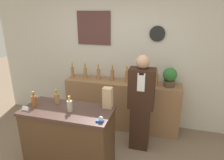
% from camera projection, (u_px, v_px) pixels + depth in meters
% --- Properties ---
extents(back_wall, '(5.20, 0.09, 2.70)m').
position_uv_depth(back_wall, '(118.00, 56.00, 3.85)').
color(back_wall, beige).
rests_on(back_wall, ground_plane).
extents(back_shelf, '(2.15, 0.41, 0.93)m').
position_uv_depth(back_shelf, '(122.00, 104.00, 3.86)').
color(back_shelf, '#8E6642').
rests_on(back_shelf, ground_plane).
extents(display_counter, '(1.23, 0.57, 0.92)m').
position_uv_depth(display_counter, '(69.00, 139.00, 2.82)').
color(display_counter, '#4C331E').
rests_on(display_counter, ground_plane).
extents(shopkeeper, '(0.40, 0.25, 1.57)m').
position_uv_depth(shopkeeper, '(141.00, 104.00, 3.15)').
color(shopkeeper, '#331E14').
rests_on(shopkeeper, ground_plane).
extents(potted_plant, '(0.24, 0.24, 0.33)m').
position_uv_depth(potted_plant, '(170.00, 77.00, 3.44)').
color(potted_plant, '#4C3D2D').
rests_on(potted_plant, back_shelf).
extents(paper_bag, '(0.12, 0.11, 0.29)m').
position_uv_depth(paper_bag, '(108.00, 98.00, 2.69)').
color(paper_bag, tan).
rests_on(paper_bag, display_counter).
extents(tape_dispenser, '(0.09, 0.06, 0.07)m').
position_uv_depth(tape_dispenser, '(100.00, 120.00, 2.37)').
color(tape_dispenser, '#1E4799').
rests_on(tape_dispenser, display_counter).
extents(price_card_left, '(0.09, 0.02, 0.06)m').
position_uv_depth(price_card_left, '(25.00, 108.00, 2.64)').
color(price_card_left, white).
rests_on(price_card_left, display_counter).
extents(counter_bottle_0, '(0.07, 0.07, 0.22)m').
position_uv_depth(counter_bottle_0, '(34.00, 101.00, 2.75)').
color(counter_bottle_0, brown).
rests_on(counter_bottle_0, display_counter).
extents(counter_bottle_1, '(0.07, 0.07, 0.22)m').
position_uv_depth(counter_bottle_1, '(57.00, 98.00, 2.83)').
color(counter_bottle_1, olive).
rests_on(counter_bottle_1, display_counter).
extents(counter_bottle_2, '(0.07, 0.07, 0.22)m').
position_uv_depth(counter_bottle_2, '(70.00, 106.00, 2.61)').
color(counter_bottle_2, tan).
rests_on(counter_bottle_2, display_counter).
extents(shelf_bottle_0, '(0.07, 0.07, 0.31)m').
position_uv_depth(shelf_bottle_0, '(73.00, 72.00, 3.92)').
color(shelf_bottle_0, '#A46F3A').
rests_on(shelf_bottle_0, back_shelf).
extents(shelf_bottle_1, '(0.07, 0.07, 0.31)m').
position_uv_depth(shelf_bottle_1, '(85.00, 73.00, 3.85)').
color(shelf_bottle_1, olive).
rests_on(shelf_bottle_1, back_shelf).
extents(shelf_bottle_2, '(0.07, 0.07, 0.31)m').
position_uv_depth(shelf_bottle_2, '(98.00, 74.00, 3.78)').
color(shelf_bottle_2, '#A4703F').
rests_on(shelf_bottle_2, back_shelf).
extents(shelf_bottle_3, '(0.07, 0.07, 0.31)m').
position_uv_depth(shelf_bottle_3, '(112.00, 75.00, 3.73)').
color(shelf_bottle_3, '#9B653F').
rests_on(shelf_bottle_3, back_shelf).
extents(shelf_bottle_4, '(0.07, 0.07, 0.31)m').
position_uv_depth(shelf_bottle_4, '(127.00, 76.00, 3.67)').
color(shelf_bottle_4, '#A06D3B').
rests_on(shelf_bottle_4, back_shelf).
extents(shelf_bottle_5, '(0.07, 0.07, 0.31)m').
position_uv_depth(shelf_bottle_5, '(141.00, 78.00, 3.58)').
color(shelf_bottle_5, '#A0713E').
rests_on(shelf_bottle_5, back_shelf).
extents(shelf_bottle_6, '(0.07, 0.07, 0.31)m').
position_uv_depth(shelf_bottle_6, '(156.00, 79.00, 3.50)').
color(shelf_bottle_6, olive).
rests_on(shelf_bottle_6, back_shelf).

